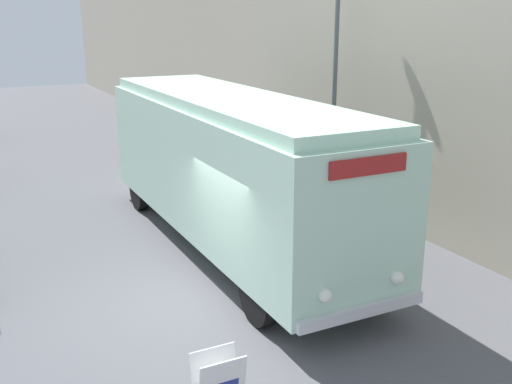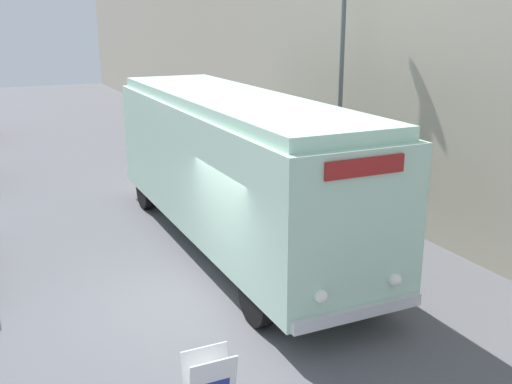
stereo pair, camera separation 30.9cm
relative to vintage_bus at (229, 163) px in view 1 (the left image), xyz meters
The scene contains 4 objects.
ground_plane 3.58m from the vintage_bus, 127.32° to the right, with size 80.00×80.00×0.00m, color #56565B.
building_wall_right 9.06m from the vintage_bus, 59.43° to the left, with size 0.30×60.00×7.66m.
vintage_bus is the anchor object (origin of this frame).
streetlamp 4.66m from the vintage_bus, 19.98° to the left, with size 0.36×0.36×6.96m.
Camera 1 is at (-3.63, -9.73, 5.20)m, focal length 42.00 mm.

